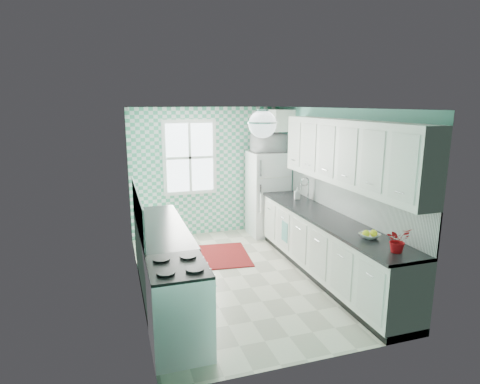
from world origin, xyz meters
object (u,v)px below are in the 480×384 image
object	(u,v)px
sink	(298,202)
fruit_bowl	(370,236)
ceiling_light	(262,124)
potted_plant	(398,240)
stove	(179,306)
fridge	(267,194)
microwave	(268,143)

from	to	relation	value
sink	fruit_bowl	xyz separation A→B (m)	(-0.00, -2.02, 0.04)
ceiling_light	fruit_bowl	xyz separation A→B (m)	(1.20, -0.61, -1.35)
sink	fruit_bowl	bearing A→B (deg)	-88.09
fruit_bowl	potted_plant	bearing A→B (deg)	-90.00
sink	stove	bearing A→B (deg)	-136.08
sink	potted_plant	size ratio (longest dim) A/B	1.89
ceiling_light	sink	bearing A→B (deg)	49.44
ceiling_light	sink	xyz separation A→B (m)	(1.20, 1.41, -1.39)
stove	fruit_bowl	bearing A→B (deg)	6.35
stove	potted_plant	world-z (taller)	potted_plant
stove	fruit_bowl	distance (m)	2.45
ceiling_light	fruit_bowl	bearing A→B (deg)	-26.94
fridge	fruit_bowl	xyz separation A→B (m)	(0.09, -3.18, 0.14)
ceiling_light	microwave	world-z (taller)	ceiling_light
stove	microwave	bearing A→B (deg)	58.22
fridge	microwave	xyz separation A→B (m)	(0.00, 0.00, 1.00)
microwave	ceiling_light	bearing A→B (deg)	70.54
stove	sink	size ratio (longest dim) A/B	1.73
fridge	sink	bearing A→B (deg)	-83.61
sink	microwave	size ratio (longest dim) A/B	0.86
potted_plant	microwave	distance (m)	3.76
ceiling_light	sink	distance (m)	2.32
ceiling_light	potted_plant	size ratio (longest dim) A/B	1.23
ceiling_light	microwave	bearing A→B (deg)	66.67
fruit_bowl	microwave	size ratio (longest dim) A/B	0.38
stove	fruit_bowl	size ratio (longest dim) A/B	3.92
ceiling_light	fridge	xyz separation A→B (m)	(1.11, 2.57, -1.50)
fridge	stove	bearing A→B (deg)	-122.99
sink	fridge	bearing A→B (deg)	96.61
fruit_bowl	microwave	distance (m)	3.30
ceiling_light	fridge	world-z (taller)	ceiling_light
fridge	stove	distance (m)	4.06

